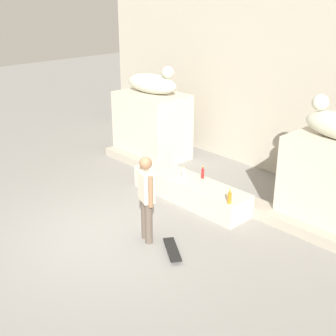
{
  "coord_description": "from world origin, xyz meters",
  "views": [
    {
      "loc": [
        6.42,
        -4.34,
        4.49
      ],
      "look_at": [
        0.26,
        1.42,
        1.1
      ],
      "focal_mm": 49.07,
      "sensor_mm": 36.0,
      "label": 1
    }
  ],
  "objects_px": {
    "statue_reclining_left": "(153,83)",
    "bottle_clear": "(184,173)",
    "bottle_red": "(203,173)",
    "bottle_orange": "(230,198)",
    "skater": "(146,196)",
    "skateboard": "(172,249)"
  },
  "relations": [
    {
      "from": "statue_reclining_left",
      "to": "bottle_clear",
      "type": "distance_m",
      "value": 3.16
    },
    {
      "from": "bottle_clear",
      "to": "bottle_red",
      "type": "height_order",
      "value": "bottle_red"
    },
    {
      "from": "bottle_orange",
      "to": "skater",
      "type": "bearing_deg",
      "value": -114.59
    },
    {
      "from": "statue_reclining_left",
      "to": "bottle_red",
      "type": "relative_size",
      "value": 5.86
    },
    {
      "from": "bottle_orange",
      "to": "bottle_clear",
      "type": "distance_m",
      "value": 1.55
    },
    {
      "from": "bottle_red",
      "to": "bottle_orange",
      "type": "bearing_deg",
      "value": -23.81
    },
    {
      "from": "bottle_red",
      "to": "bottle_clear",
      "type": "bearing_deg",
      "value": -139.63
    },
    {
      "from": "bottle_clear",
      "to": "bottle_red",
      "type": "bearing_deg",
      "value": 40.37
    },
    {
      "from": "bottle_orange",
      "to": "bottle_clear",
      "type": "bearing_deg",
      "value": 170.42
    },
    {
      "from": "bottle_clear",
      "to": "statue_reclining_left",
      "type": "bearing_deg",
      "value": 152.41
    },
    {
      "from": "skater",
      "to": "skateboard",
      "type": "relative_size",
      "value": 2.14
    },
    {
      "from": "statue_reclining_left",
      "to": "bottle_orange",
      "type": "relative_size",
      "value": 5.77
    },
    {
      "from": "skater",
      "to": "bottle_red",
      "type": "relative_size",
      "value": 5.88
    },
    {
      "from": "statue_reclining_left",
      "to": "bottle_clear",
      "type": "relative_size",
      "value": 6.48
    },
    {
      "from": "skateboard",
      "to": "bottle_clear",
      "type": "height_order",
      "value": "bottle_clear"
    },
    {
      "from": "statue_reclining_left",
      "to": "bottle_orange",
      "type": "height_order",
      "value": "statue_reclining_left"
    },
    {
      "from": "skater",
      "to": "bottle_clear",
      "type": "distance_m",
      "value": 1.99
    },
    {
      "from": "skater",
      "to": "bottle_orange",
      "type": "distance_m",
      "value": 1.71
    },
    {
      "from": "skateboard",
      "to": "skater",
      "type": "bearing_deg",
      "value": 36.24
    },
    {
      "from": "bottle_clear",
      "to": "bottle_red",
      "type": "xyz_separation_m",
      "value": [
        0.32,
        0.27,
        0.01
      ]
    },
    {
      "from": "bottle_clear",
      "to": "bottle_red",
      "type": "distance_m",
      "value": 0.42
    },
    {
      "from": "skater",
      "to": "bottle_orange",
      "type": "relative_size",
      "value": 5.79
    }
  ]
}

